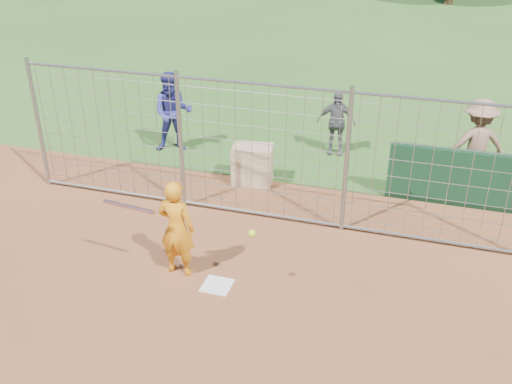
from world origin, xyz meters
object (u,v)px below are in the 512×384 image
(batter, at_px, (177,228))
(bystander_a, at_px, (173,112))
(bystander_b, at_px, (336,123))
(bystander_c, at_px, (476,144))
(equipment_bin, at_px, (253,165))

(batter, height_order, bystander_a, bystander_a)
(batter, relative_size, bystander_b, 1.07)
(batter, xyz_separation_m, bystander_c, (4.37, 4.50, 0.13))
(batter, bearing_deg, bystander_c, -132.55)
(batter, xyz_separation_m, bystander_a, (-2.10, 4.45, 0.13))
(batter, height_order, bystander_b, batter)
(bystander_c, bearing_deg, batter, 28.49)
(batter, relative_size, bystander_a, 0.86)
(batter, relative_size, bystander_c, 0.86)
(batter, distance_m, bystander_c, 6.27)
(batter, bearing_deg, bystander_a, -63.07)
(bystander_b, relative_size, equipment_bin, 1.85)
(bystander_c, bearing_deg, equipment_bin, -2.37)
(bystander_b, xyz_separation_m, equipment_bin, (-1.32, -2.01, -0.34))
(batter, bearing_deg, bystander_b, -103.47)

